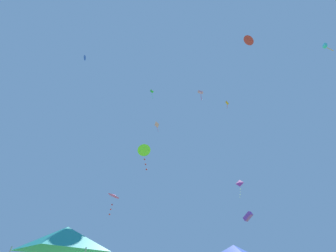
% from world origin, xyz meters
% --- Properties ---
extents(canopy_tent_teal, '(3.44, 3.44, 3.69)m').
position_xyz_m(canopy_tent_teal, '(-4.00, 6.66, 3.13)').
color(canopy_tent_teal, '#9E9EA3').
rests_on(canopy_tent_teal, ground).
extents(kite_lime_delta, '(1.48, 1.33, 2.63)m').
position_xyz_m(kite_lime_delta, '(-0.64, 12.48, 11.93)').
color(kite_lime_delta, '#75D138').
extents(kite_magenta_delta, '(1.52, 1.54, 2.49)m').
position_xyz_m(kite_magenta_delta, '(-3.84, 17.79, 9.05)').
color(kite_magenta_delta, '#D6389E').
extents(kite_purple_box, '(1.09, 1.47, 1.07)m').
position_xyz_m(kite_purple_box, '(13.19, 22.08, 8.28)').
color(kite_purple_box, purple).
extents(kite_green_box, '(0.57, 0.68, 1.70)m').
position_xyz_m(kite_green_box, '(-0.36, 15.29, 23.62)').
color(kite_green_box, green).
extents(kite_red_delta, '(1.38, 1.51, 0.99)m').
position_xyz_m(kite_red_delta, '(10.05, 5.63, 22.35)').
color(kite_red_delta, red).
extents(kite_orange_box, '(0.63, 0.57, 1.34)m').
position_xyz_m(kite_orange_box, '(11.79, 17.46, 24.35)').
color(kite_orange_box, orange).
extents(kite_pink_box, '(0.76, 0.53, 1.60)m').
position_xyz_m(kite_pink_box, '(6.20, 13.03, 21.59)').
color(kite_pink_box, pink).
extents(kite_pink_diamond, '(0.90, 0.99, 1.91)m').
position_xyz_m(kite_pink_diamond, '(0.75, 24.05, 24.20)').
color(kite_pink_diamond, pink).
extents(kite_blue_delta, '(0.72, 0.86, 0.68)m').
position_xyz_m(kite_blue_delta, '(-9.75, 12.00, 25.97)').
color(kite_blue_delta, blue).
extents(kite_magenta_diamond, '(1.24, 1.23, 2.78)m').
position_xyz_m(kite_magenta_diamond, '(13.91, 23.97, 13.52)').
color(kite_magenta_diamond, '#D6389E').
extents(kite_cyan_box, '(0.62, 0.46, 1.66)m').
position_xyz_m(kite_cyan_box, '(16.93, 4.45, 20.21)').
color(kite_cyan_box, '#2DB7CC').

